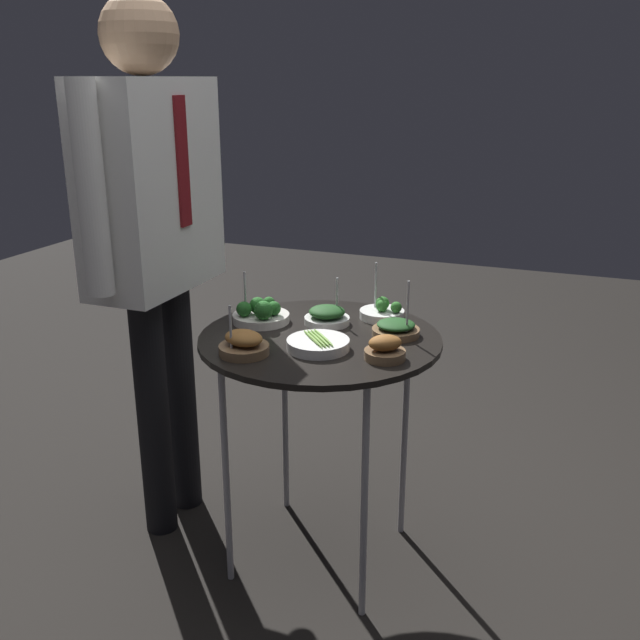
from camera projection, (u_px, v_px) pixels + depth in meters
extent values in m
plane|color=black|center=(320.00, 553.00, 2.34)|extent=(8.00, 8.00, 0.00)
cylinder|color=black|center=(320.00, 339.00, 2.10)|extent=(0.72, 0.72, 0.02)
cylinder|color=#B7B7BC|center=(405.00, 434.00, 2.34)|extent=(0.02, 0.02, 0.74)
cylinder|color=#B7B7BC|center=(364.00, 503.00, 1.96)|extent=(0.02, 0.02, 0.74)
cylinder|color=#B7B7BC|center=(285.00, 413.00, 2.49)|extent=(0.02, 0.02, 0.74)
cylinder|color=#B7B7BC|center=(226.00, 474.00, 2.11)|extent=(0.02, 0.02, 0.74)
cylinder|color=silver|center=(261.00, 318.00, 2.21)|extent=(0.18, 0.18, 0.03)
sphere|color=#236023|center=(269.00, 303.00, 2.25)|extent=(0.04, 0.04, 0.04)
sphere|color=#236023|center=(258.00, 305.00, 2.21)|extent=(0.05, 0.05, 0.05)
sphere|color=#236023|center=(244.00, 309.00, 2.18)|extent=(0.05, 0.05, 0.05)
sphere|color=#236023|center=(263.00, 310.00, 2.15)|extent=(0.06, 0.06, 0.06)
sphere|color=#236023|center=(274.00, 308.00, 2.19)|extent=(0.04, 0.04, 0.04)
cylinder|color=#ADADB2|center=(245.00, 296.00, 2.20)|extent=(0.01, 0.01, 0.16)
cylinder|color=white|center=(318.00, 344.00, 1.99)|extent=(0.18, 0.18, 0.03)
ellipsoid|color=olive|center=(323.00, 337.00, 1.99)|extent=(0.12, 0.11, 0.01)
ellipsoid|color=olive|center=(320.00, 338.00, 1.99)|extent=(0.12, 0.11, 0.01)
ellipsoid|color=olive|center=(316.00, 338.00, 1.98)|extent=(0.12, 0.11, 0.01)
ellipsoid|color=olive|center=(313.00, 339.00, 1.98)|extent=(0.12, 0.11, 0.01)
cylinder|color=white|center=(327.00, 320.00, 2.20)|extent=(0.14, 0.14, 0.02)
ellipsoid|color=#194219|center=(327.00, 312.00, 2.19)|extent=(0.11, 0.11, 0.03)
cylinder|color=#ADADB2|center=(336.00, 299.00, 2.20)|extent=(0.01, 0.01, 0.14)
cylinder|color=brown|center=(396.00, 332.00, 2.10)|extent=(0.14, 0.14, 0.02)
ellipsoid|color=#194219|center=(396.00, 324.00, 2.09)|extent=(0.11, 0.11, 0.02)
cylinder|color=#ADADB2|center=(407.00, 310.00, 2.05)|extent=(0.01, 0.01, 0.17)
cylinder|color=white|center=(382.00, 314.00, 2.25)|extent=(0.14, 0.14, 0.03)
sphere|color=#2D7028|center=(383.00, 303.00, 2.24)|extent=(0.04, 0.04, 0.04)
sphere|color=#2D7028|center=(382.00, 304.00, 2.24)|extent=(0.04, 0.04, 0.04)
sphere|color=#2D7028|center=(382.00, 306.00, 2.23)|extent=(0.04, 0.04, 0.04)
sphere|color=#2D7028|center=(396.00, 307.00, 2.21)|extent=(0.04, 0.04, 0.04)
cylinder|color=#ADADB2|center=(376.00, 289.00, 2.26)|extent=(0.01, 0.01, 0.17)
cylinder|color=brown|center=(244.00, 350.00, 1.96)|extent=(0.14, 0.14, 0.03)
ellipsoid|color=#93602D|center=(244.00, 338.00, 1.95)|extent=(0.11, 0.13, 0.04)
cylinder|color=#ADADB2|center=(231.00, 331.00, 1.92)|extent=(0.01, 0.01, 0.14)
cylinder|color=brown|center=(385.00, 355.00, 1.92)|extent=(0.11, 0.11, 0.03)
ellipsoid|color=brown|center=(385.00, 343.00, 1.91)|extent=(0.11, 0.12, 0.04)
cylinder|color=black|center=(153.00, 417.00, 2.34)|extent=(0.11, 0.11, 0.85)
cylinder|color=black|center=(181.00, 397.00, 2.49)|extent=(0.11, 0.11, 0.85)
cube|color=white|center=(151.00, 186.00, 2.18)|extent=(0.48, 0.23, 0.64)
cube|color=maroon|center=(183.00, 162.00, 2.11)|extent=(0.06, 0.01, 0.38)
cylinder|color=white|center=(91.00, 191.00, 1.93)|extent=(0.08, 0.08, 0.59)
cylinder|color=white|center=(197.00, 168.00, 2.41)|extent=(0.08, 0.08, 0.59)
sphere|color=tan|center=(139.00, 34.00, 2.04)|extent=(0.23, 0.23, 0.23)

